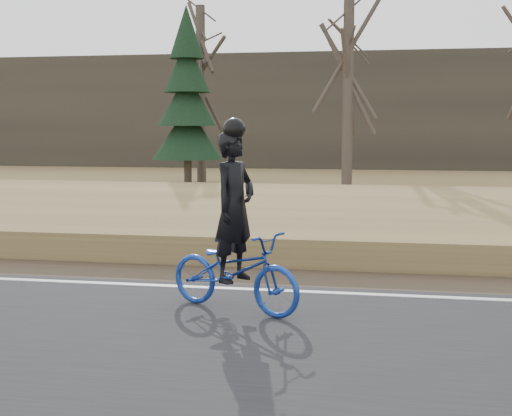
# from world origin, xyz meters

# --- Properties ---
(ground) EXTENTS (120.00, 120.00, 0.00)m
(ground) POSITION_xyz_m (0.00, 0.00, 0.00)
(ground) COLOR olive
(ground) RESTS_ON ground
(road) EXTENTS (120.00, 6.00, 0.06)m
(road) POSITION_xyz_m (0.00, -2.50, 0.03)
(road) COLOR black
(road) RESTS_ON ground
(edge_line) EXTENTS (120.00, 0.12, 0.01)m
(edge_line) POSITION_xyz_m (0.00, 0.20, 0.07)
(edge_line) COLOR silver
(edge_line) RESTS_ON road
(shoulder) EXTENTS (120.00, 1.60, 0.04)m
(shoulder) POSITION_xyz_m (0.00, 1.20, 0.02)
(shoulder) COLOR #473A2B
(shoulder) RESTS_ON ground
(embankment) EXTENTS (120.00, 5.00, 0.44)m
(embankment) POSITION_xyz_m (0.00, 4.20, 0.22)
(embankment) COLOR olive
(embankment) RESTS_ON ground
(ballast) EXTENTS (120.00, 3.00, 0.45)m
(ballast) POSITION_xyz_m (0.00, 8.00, 0.23)
(ballast) COLOR slate
(ballast) RESTS_ON ground
(railroad) EXTENTS (120.00, 2.40, 0.29)m
(railroad) POSITION_xyz_m (0.00, 8.00, 0.53)
(railroad) COLOR black
(railroad) RESTS_ON ballast
(treeline_backdrop) EXTENTS (120.00, 4.00, 6.00)m
(treeline_backdrop) POSITION_xyz_m (0.00, 30.00, 3.00)
(treeline_backdrop) COLOR #383328
(treeline_backdrop) RESTS_ON ground
(cyclist) EXTENTS (1.87, 1.29, 2.21)m
(cyclist) POSITION_xyz_m (-2.05, -0.86, 0.77)
(cyclist) COLOR navy
(cyclist) RESTS_ON road
(bare_tree_left) EXTENTS (0.36, 0.36, 6.85)m
(bare_tree_left) POSITION_xyz_m (-7.59, 18.61, 3.43)
(bare_tree_left) COLOR #483E35
(bare_tree_left) RESTS_ON ground
(bare_tree_near_left) EXTENTS (0.36, 0.36, 7.59)m
(bare_tree_near_left) POSITION_xyz_m (-1.67, 15.17, 3.80)
(bare_tree_near_left) COLOR #483E35
(bare_tree_near_left) RESTS_ON ground
(conifer) EXTENTS (2.60, 2.60, 6.58)m
(conifer) POSITION_xyz_m (-7.61, 16.72, 3.11)
(conifer) COLOR #483E35
(conifer) RESTS_ON ground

